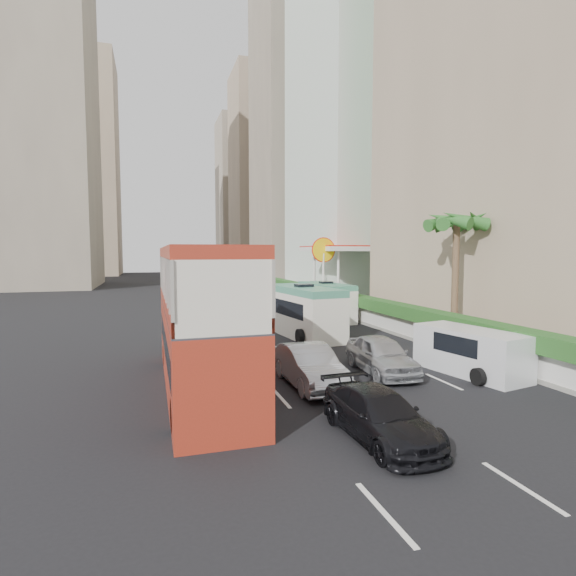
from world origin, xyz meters
name	(u,v)px	position (x,y,z in m)	size (l,w,h in m)	color
ground_plane	(353,374)	(0.00, 0.00, 0.00)	(200.00, 200.00, 0.00)	black
double_decker_bus	(201,318)	(-6.00, 0.00, 2.53)	(2.50, 11.00, 5.06)	#A32D1B
car_silver_lane_a	(309,385)	(-2.21, -0.97, 0.00)	(1.57, 4.49, 1.48)	#B1B4B8
car_silver_lane_b	(381,373)	(1.15, -0.21, 0.00)	(1.78, 4.42, 1.50)	#B1B4B8
car_black	(379,438)	(-2.04, -5.94, 0.00)	(1.76, 4.32, 1.25)	black
van_asset	(270,318)	(0.82, 16.07, 0.00)	(2.16, 4.68, 1.30)	silver
minibus_near	(304,312)	(0.79, 8.33, 1.45)	(2.17, 6.52, 2.89)	silver
minibus_far	(326,302)	(4.45, 14.01, 1.32)	(1.98, 5.95, 2.64)	silver
panel_van_near	(470,352)	(4.52, -1.34, 0.90)	(1.80, 4.51, 1.80)	silver
panel_van_far	(297,300)	(3.94, 19.16, 0.91)	(1.83, 4.56, 1.83)	silver
sidewalk	(327,301)	(9.00, 25.00, 0.09)	(6.00, 120.00, 0.18)	#99968C
kerb_wall	(348,309)	(6.20, 14.00, 0.68)	(0.30, 44.00, 1.00)	silver
hedge	(348,298)	(6.20, 14.00, 1.53)	(1.10, 44.00, 0.70)	#2D6626
palm_tree	(455,281)	(7.80, 4.00, 3.38)	(0.36, 0.36, 6.40)	brown
shell_station	(345,275)	(10.00, 23.00, 2.75)	(6.50, 8.00, 5.50)	silver
tower_stripe	(371,49)	(18.00, 34.00, 29.00)	(16.00, 18.00, 58.00)	white
tower_mid	(305,134)	(18.00, 58.00, 25.00)	(16.00, 16.00, 50.00)	gray
tower_far_a	(265,175)	(17.00, 82.00, 22.00)	(14.00, 14.00, 44.00)	tan
tower_far_b	(245,196)	(17.00, 104.00, 20.00)	(14.00, 14.00, 40.00)	gray
tower_left_a	(22,98)	(-24.00, 55.00, 26.00)	(18.00, 18.00, 52.00)	gray
tower_left_b	(78,167)	(-22.00, 90.00, 23.00)	(16.00, 16.00, 46.00)	tan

